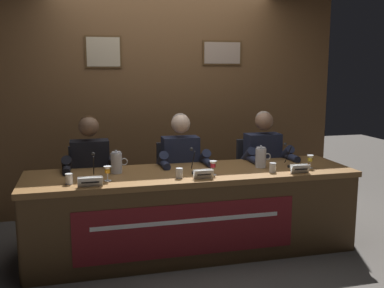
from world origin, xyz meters
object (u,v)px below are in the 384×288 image
(juice_glass_right, at_px, (310,159))
(microphone_right, at_px, (289,159))
(water_cup_center, at_px, (179,174))
(nameplate_left, at_px, (90,182))
(water_pitcher_right_side, at_px, (261,157))
(chair_center, at_px, (178,188))
(conference_table, at_px, (195,200))
(juice_glass_left, at_px, (107,171))
(water_pitcher_left_side, at_px, (117,163))
(nameplate_right, at_px, (300,169))
(water_cup_right, at_px, (273,168))
(microphone_left, at_px, (94,170))
(water_cup_left, at_px, (69,179))
(nameplate_center, at_px, (203,174))
(chair_left, at_px, (91,194))
(microphone_center, at_px, (194,165))
(panelist_left, at_px, (91,171))
(chair_right, at_px, (257,182))
(panelist_right, at_px, (265,161))
(panelist_center, at_px, (182,166))
(juice_glass_center, at_px, (213,165))

(juice_glass_right, distance_m, microphone_right, 0.19)
(water_cup_center, height_order, microphone_right, microphone_right)
(nameplate_left, xyz_separation_m, water_pitcher_right_side, (1.57, 0.32, 0.05))
(chair_center, height_order, water_pitcher_right_side, water_pitcher_right_side)
(conference_table, height_order, water_cup_center, water_cup_center)
(juice_glass_left, distance_m, water_pitcher_left_side, 0.28)
(nameplate_right, distance_m, water_cup_right, 0.24)
(water_cup_center, distance_m, water_pitcher_right_side, 0.86)
(conference_table, xyz_separation_m, juice_glass_right, (1.10, -0.04, 0.33))
(conference_table, relative_size, microphone_left, 13.69)
(nameplate_left, bearing_deg, water_cup_left, 141.24)
(microphone_right, bearing_deg, nameplate_center, -164.48)
(juice_glass_left, relative_size, nameplate_right, 0.72)
(chair_left, bearing_deg, water_cup_right, -26.93)
(juice_glass_left, height_order, microphone_center, microphone_center)
(chair_left, xyz_separation_m, chair_center, (0.89, 0.00, 0.00))
(microphone_left, xyz_separation_m, nameplate_center, (0.89, -0.23, -0.03))
(juice_glass_right, height_order, water_cup_right, juice_glass_right)
(juice_glass_right, bearing_deg, nameplate_left, -175.15)
(water_cup_left, distance_m, chair_center, 1.37)
(panelist_left, relative_size, juice_glass_left, 9.94)
(juice_glass_left, height_order, nameplate_right, juice_glass_left)
(juice_glass_left, bearing_deg, conference_table, 4.20)
(water_cup_center, relative_size, juice_glass_right, 0.69)
(nameplate_right, distance_m, juice_glass_right, 0.25)
(juice_glass_left, bearing_deg, nameplate_center, -9.24)
(microphone_center, height_order, water_pitcher_left_side, microphone_center)
(chair_center, height_order, chair_right, same)
(chair_center, xyz_separation_m, microphone_right, (0.94, -0.63, 0.38))
(juice_glass_left, bearing_deg, panelist_right, 18.52)
(panelist_left, distance_m, microphone_center, 1.00)
(chair_right, bearing_deg, water_pitcher_left_side, -162.58)
(chair_center, xyz_separation_m, water_cup_center, (-0.17, -0.80, 0.35))
(chair_center, bearing_deg, chair_right, 0.00)
(microphone_left, relative_size, water_pitcher_right_side, 1.03)
(juice_glass_right, xyz_separation_m, water_cup_right, (-0.40, -0.06, -0.05))
(nameplate_left, distance_m, water_cup_left, 0.21)
(water_pitcher_right_side, bearing_deg, panelist_left, 166.16)
(water_cup_left, bearing_deg, panelist_center, 28.31)
(panelist_center, xyz_separation_m, water_cup_right, (0.69, -0.60, 0.07))
(chair_center, bearing_deg, microphone_right, -33.83)
(juice_glass_left, height_order, microphone_right, microphone_right)
(microphone_center, xyz_separation_m, water_cup_right, (0.69, -0.15, -0.04))
(chair_center, distance_m, water_cup_right, 1.11)
(panelist_left, xyz_separation_m, microphone_center, (0.89, -0.45, 0.11))
(juice_glass_center, distance_m, microphone_center, 0.18)
(panelist_center, bearing_deg, chair_center, 90.00)
(water_cup_center, relative_size, water_pitcher_left_side, 0.40)
(juice_glass_right, relative_size, microphone_right, 0.57)
(water_cup_left, xyz_separation_m, microphone_right, (2.00, 0.15, 0.04))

